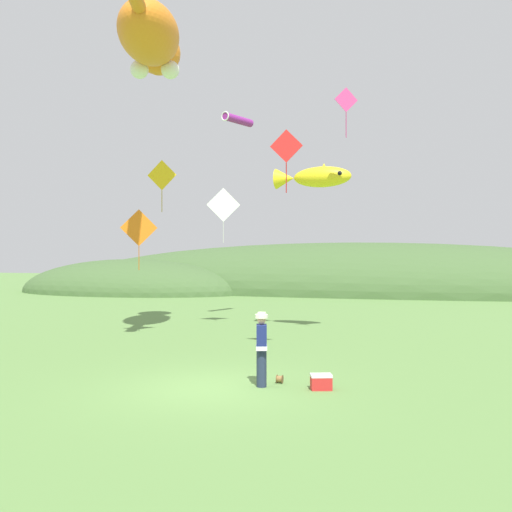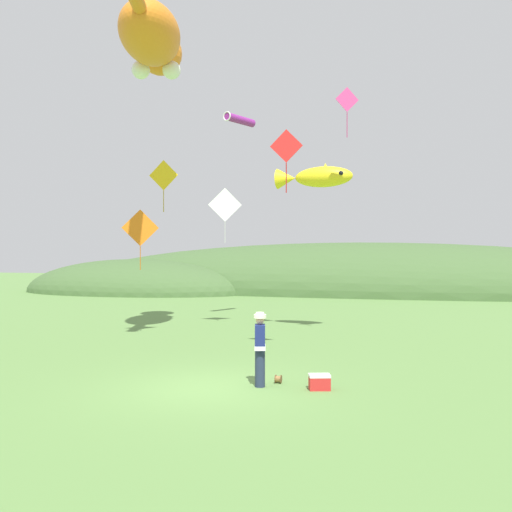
# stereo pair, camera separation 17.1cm
# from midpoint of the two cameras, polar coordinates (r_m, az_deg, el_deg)

# --- Properties ---
(ground_plane) EXTENTS (120.00, 120.00, 0.00)m
(ground_plane) POSITION_cam_midpoint_polar(r_m,az_deg,el_deg) (13.77, -4.32, -13.07)
(ground_plane) COLOR #5B8442
(distant_hill_ridge) EXTENTS (52.15, 16.40, 7.85)m
(distant_hill_ridge) POSITION_cam_midpoint_polar(r_m,az_deg,el_deg) (45.33, 6.86, -3.61)
(distant_hill_ridge) COLOR #426033
(distant_hill_ridge) RESTS_ON ground
(festival_attendant) EXTENTS (0.36, 0.47, 1.77)m
(festival_attendant) POSITION_cam_midpoint_polar(r_m,az_deg,el_deg) (13.69, 0.76, -9.06)
(festival_attendant) COLOR #232D47
(festival_attendant) RESTS_ON ground
(kite_spool) EXTENTS (0.15, 0.20, 0.20)m
(kite_spool) POSITION_cam_midpoint_polar(r_m,az_deg,el_deg) (14.23, 2.60, -12.19)
(kite_spool) COLOR olive
(kite_spool) RESTS_ON ground
(picnic_cooler) EXTENTS (0.57, 0.46, 0.36)m
(picnic_cooler) POSITION_cam_midpoint_polar(r_m,az_deg,el_deg) (13.65, 6.73, -12.40)
(picnic_cooler) COLOR red
(picnic_cooler) RESTS_ON ground
(kite_giant_cat) EXTENTS (3.23, 7.33, 2.29)m
(kite_giant_cat) POSITION_cam_midpoint_polar(r_m,az_deg,el_deg) (22.67, -10.09, 20.49)
(kite_giant_cat) COLOR orange
(kite_fish_windsock) EXTENTS (3.11, 1.11, 0.94)m
(kite_fish_windsock) POSITION_cam_midpoint_polar(r_m,az_deg,el_deg) (22.73, 6.15, 7.86)
(kite_fish_windsock) COLOR yellow
(kite_tube_streamer) EXTENTS (1.07, 1.85, 0.44)m
(kite_tube_streamer) POSITION_cam_midpoint_polar(r_m,az_deg,el_deg) (26.54, -1.48, 13.47)
(kite_tube_streamer) COLOR #8C268C
(kite_diamond_orange) EXTENTS (1.20, 0.73, 2.29)m
(kite_diamond_orange) POSITION_cam_midpoint_polar(r_m,az_deg,el_deg) (21.96, -11.28, 2.74)
(kite_diamond_orange) COLOR orange
(kite_diamond_pink) EXTENTS (0.77, 0.44, 1.77)m
(kite_diamond_pink) POSITION_cam_midpoint_polar(r_m,az_deg,el_deg) (21.06, 9.33, 15.11)
(kite_diamond_pink) COLOR #E53F8C
(kite_diamond_gold) EXTENTS (1.25, 0.13, 2.15)m
(kite_diamond_gold) POSITION_cam_midpoint_polar(r_m,az_deg,el_deg) (24.11, -9.03, 7.94)
(kite_diamond_gold) COLOR yellow
(kite_diamond_white) EXTENTS (1.32, 0.60, 2.33)m
(kite_diamond_white) POSITION_cam_midpoint_polar(r_m,az_deg,el_deg) (24.25, -2.92, 5.10)
(kite_diamond_white) COLOR white
(kite_diamond_red) EXTENTS (1.00, 0.08, 1.90)m
(kite_diamond_red) POSITION_cam_midpoint_polar(r_m,az_deg,el_deg) (17.37, 3.33, 10.85)
(kite_diamond_red) COLOR red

